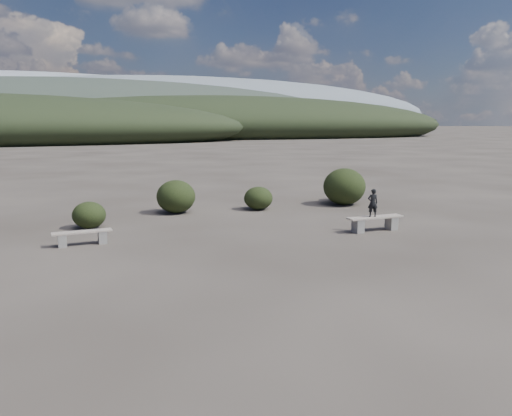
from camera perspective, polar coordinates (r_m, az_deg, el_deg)
name	(u,v)px	position (r m, az deg, el deg)	size (l,w,h in m)	color
ground	(321,284)	(10.88, 7.47, -8.57)	(1200.00, 1200.00, 0.00)	#312A26
bench_left	(82,237)	(14.86, -19.22, -3.11)	(1.63, 0.43, 0.40)	slate
bench_right	(375,222)	(16.30, 13.45, -1.59)	(1.90, 0.42, 0.47)	slate
seated_person	(373,203)	(16.12, 13.20, 0.58)	(0.32, 0.21, 0.89)	black
shrub_a	(89,215)	(17.16, -18.54, -0.76)	(1.07, 1.07, 0.88)	black
shrub_b	(176,197)	(19.28, -9.14, 1.30)	(1.48, 1.48, 1.27)	black
shrub_c	(258,198)	(19.82, 0.27, 1.13)	(1.14, 1.14, 0.92)	black
shrub_d	(344,187)	(21.29, 10.07, 2.43)	(1.76, 1.76, 1.54)	black
shrub_e	(344,190)	(22.40, 10.07, 2.05)	(1.17, 1.17, 0.98)	black
mountain_ridges	(59,112)	(348.23, -21.63, 10.17)	(500.00, 400.00, 56.00)	black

